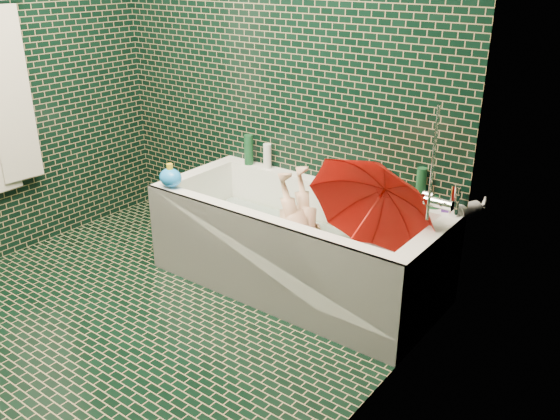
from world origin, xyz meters
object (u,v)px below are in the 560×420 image
Objects in this scene: rubber_duck at (401,196)px; bath_toy at (171,177)px; bathtub at (296,253)px; umbrella at (361,225)px; child at (303,242)px.

bath_toy reaches higher than rubber_duck.
umbrella reaches higher than bathtub.
bathtub is at bearing -149.66° from rubber_duck.
rubber_duck is at bearing 20.79° from bath_toy.
bathtub is 10.79× the size of bath_toy.
umbrella is at bearing 5.47° from bath_toy.
bathtub is 0.12m from child.
bath_toy is at bearing -63.13° from child.
rubber_duck is (0.04, 0.37, 0.05)m from umbrella.
rubber_duck reaches higher than child.
bathtub is 2.41× the size of umbrella.
child is at bearing 178.68° from umbrella.
rubber_duck reaches higher than bathtub.
bath_toy is (-1.17, -0.24, 0.08)m from umbrella.
bath_toy is at bearing -164.53° from umbrella.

